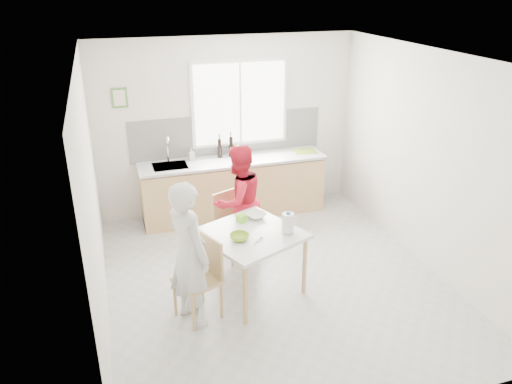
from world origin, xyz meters
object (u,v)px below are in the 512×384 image
person_white (189,254)px  bowl_green (239,237)px  chair_left (202,274)px  person_red (239,202)px  milk_jug (288,222)px  wine_bottle_b (220,148)px  dining_table (250,239)px  wine_bottle_a (231,146)px  bowl_white (256,215)px  chair_far (231,222)px

person_white → bowl_green: bearing=-94.5°
chair_left → person_red: size_ratio=0.60×
person_white → milk_jug: bearing=-103.7°
milk_jug → wine_bottle_b: bearing=72.2°
dining_table → chair_left: 0.71m
dining_table → wine_bottle_b: bearing=85.3°
bowl_green → person_red: bearing=75.1°
dining_table → wine_bottle_a: 2.29m
wine_bottle_b → dining_table: bearing=-94.7°
dining_table → person_white: bearing=-156.7°
dining_table → wine_bottle_a: (0.36, 2.23, 0.38)m
bowl_green → bowl_white: size_ratio=0.92×
dining_table → person_red: size_ratio=0.87×
bowl_green → wine_bottle_b: (0.35, 2.36, 0.25)m
person_white → wine_bottle_b: bearing=-43.6°
wine_bottle_b → bowl_green: bearing=-98.4°
chair_left → wine_bottle_b: (0.81, 2.50, 0.56)m
chair_far → wine_bottle_a: (0.36, 1.34, 0.59)m
person_white → bowl_green: person_white is taller
person_red → bowl_green: size_ratio=7.11×
wine_bottle_a → dining_table: bearing=-99.2°
milk_jug → wine_bottle_b: (-0.23, 2.36, 0.16)m
person_red → milk_jug: (0.30, -1.03, 0.15)m
milk_jug → wine_bottle_a: 2.36m
wine_bottle_b → chair_far: bearing=-97.8°
chair_far → bowl_white: 0.65m
person_red → bowl_white: person_red is taller
bowl_green → milk_jug: (0.57, -0.01, 0.10)m
milk_jug → person_red: bearing=82.8°
dining_table → chair_left: chair_left is taller
chair_left → wine_bottle_a: 2.74m
bowl_green → wine_bottle_a: (0.52, 2.35, 0.26)m
bowl_white → person_white: bearing=-144.3°
bowl_green → milk_jug: bearing=-0.5°
chair_far → bowl_green: size_ratio=4.16×
person_red → milk_jug: person_red is taller
wine_bottle_a → wine_bottle_b: wine_bottle_a is taller
chair_left → milk_jug: size_ratio=3.78×
dining_table → person_red: 0.91m
person_red → wine_bottle_a: size_ratio=4.77×
milk_jug → bowl_white: bearing=92.5°
bowl_white → milk_jug: 0.54m
person_white → person_red: size_ratio=1.07×
bowl_green → bowl_white: (0.34, 0.47, -0.00)m
chair_left → milk_jug: bearing=74.3°
person_white → person_red: 1.51m
person_red → bowl_green: bearing=51.8°
chair_left → bowl_white: bearing=104.3°
bowl_white → chair_left: bearing=-142.4°
chair_left → bowl_green: 0.57m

